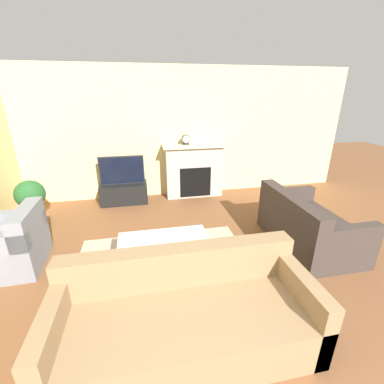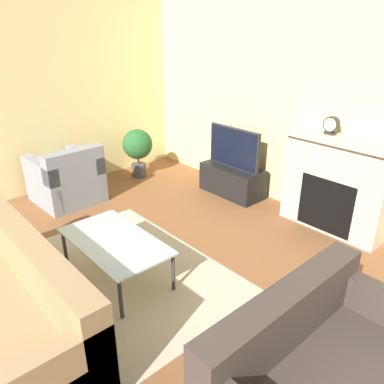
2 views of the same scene
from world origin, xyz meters
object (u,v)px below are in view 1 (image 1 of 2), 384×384
at_px(coffee_table, 164,243).
at_px(couch_sectional, 186,317).
at_px(mantel_clock, 186,139).
at_px(couch_loveseat, 306,227).
at_px(armchair_by_window, 8,247).
at_px(tv, 122,170).
at_px(potted_plant, 31,196).

bearing_deg(coffee_table, couch_sectional, -85.76).
bearing_deg(mantel_clock, couch_loveseat, -58.54).
height_order(couch_loveseat, mantel_clock, mantel_clock).
bearing_deg(coffee_table, armchair_by_window, 168.01).
bearing_deg(coffee_table, tv, 104.61).
relative_size(coffee_table, potted_plant, 1.47).
xyz_separation_m(armchair_by_window, potted_plant, (-0.14, 1.30, 0.21)).
bearing_deg(armchair_by_window, mantel_clock, 124.85).
xyz_separation_m(coffee_table, potted_plant, (-2.13, 1.72, 0.13)).
xyz_separation_m(potted_plant, mantel_clock, (2.86, 0.76, 0.76)).
bearing_deg(tv, armchair_by_window, -125.49).
height_order(tv, couch_loveseat, tv).
bearing_deg(tv, couch_loveseat, -38.43).
height_order(couch_loveseat, armchair_by_window, same).
bearing_deg(armchair_by_window, couch_sectional, 51.19).
bearing_deg(couch_sectional, potted_plant, 127.97).
bearing_deg(armchair_by_window, coffee_table, 75.77).
xyz_separation_m(couch_sectional, mantel_clock, (0.65, 3.59, 0.98)).
distance_m(tv, couch_loveseat, 3.55).
relative_size(tv, couch_loveseat, 0.59).
bearing_deg(couch_sectional, coffee_table, 94.24).
distance_m(couch_loveseat, coffee_table, 2.16).
height_order(couch_loveseat, coffee_table, couch_loveseat).
distance_m(tv, coffee_table, 2.45).
bearing_deg(tv, coffee_table, -75.39).
distance_m(armchair_by_window, mantel_clock, 3.54).
distance_m(couch_loveseat, armchair_by_window, 4.14).
height_order(couch_sectional, coffee_table, couch_sectional).
bearing_deg(couch_sectional, couch_loveseat, 31.47).
relative_size(tv, armchair_by_window, 1.00).
xyz_separation_m(armchair_by_window, mantel_clock, (2.72, 2.05, 0.96)).
relative_size(couch_loveseat, armchair_by_window, 1.69).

